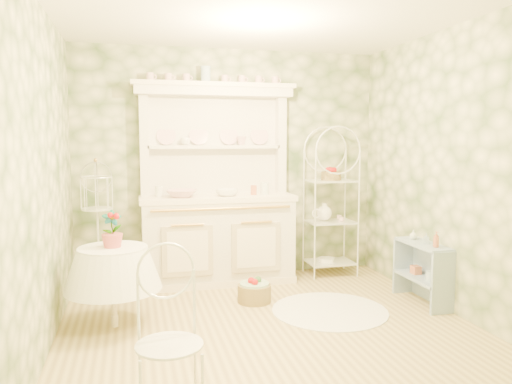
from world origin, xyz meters
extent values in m
plane|color=tan|center=(0.00, 0.00, 0.00)|extent=(3.60, 3.60, 0.00)
plane|color=white|center=(0.00, 0.00, 2.70)|extent=(3.60, 3.60, 0.00)
plane|color=beige|center=(-1.80, 0.00, 1.35)|extent=(3.60, 3.60, 0.00)
plane|color=beige|center=(1.80, 0.00, 1.35)|extent=(3.60, 3.60, 0.00)
plane|color=beige|center=(0.00, 1.80, 1.35)|extent=(3.60, 3.60, 0.00)
plane|color=beige|center=(0.00, -1.80, 1.35)|extent=(3.60, 3.60, 0.00)
cube|color=white|center=(-0.20, 1.52, 1.15)|extent=(1.87, 0.61, 2.29)
cube|color=white|center=(1.19, 1.52, 0.95)|extent=(0.59, 0.43, 1.91)
cube|color=#8FA7C2|center=(1.68, 0.30, 0.30)|extent=(0.29, 0.70, 0.59)
cylinder|color=white|center=(-1.32, 0.37, 0.32)|extent=(0.75, 0.75, 0.65)
cube|color=white|center=(-0.95, -1.22, 0.43)|extent=(0.42, 0.42, 0.86)
cube|color=white|center=(-1.51, 1.45, 0.73)|extent=(0.37, 0.37, 1.46)
cylinder|color=olive|center=(0.04, 0.72, 0.12)|extent=(0.44, 0.44, 0.23)
cylinder|color=white|center=(0.68, 0.29, 0.00)|extent=(1.40, 1.40, 0.01)
imported|color=white|center=(-0.61, 1.46, 1.02)|extent=(0.41, 0.41, 0.08)
imported|color=white|center=(-0.11, 1.43, 1.02)|extent=(0.26, 0.26, 0.08)
imported|color=white|center=(-0.54, 1.68, 1.61)|extent=(0.11, 0.11, 0.09)
imported|color=white|center=(0.12, 1.68, 1.61)|extent=(0.12, 0.12, 0.11)
imported|color=#3F7238|center=(-1.32, 0.39, 0.85)|extent=(0.18, 0.13, 0.32)
imported|color=#BE6843|center=(1.68, 0.09, 0.68)|extent=(0.08, 0.08, 0.15)
imported|color=#A1BDCF|center=(1.68, 0.25, 0.65)|extent=(0.06, 0.06, 0.10)
imported|color=silver|center=(1.68, 0.48, 0.65)|extent=(0.09, 0.09, 0.10)
camera|label=1|loc=(-1.13, -4.07, 1.65)|focal=35.00mm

